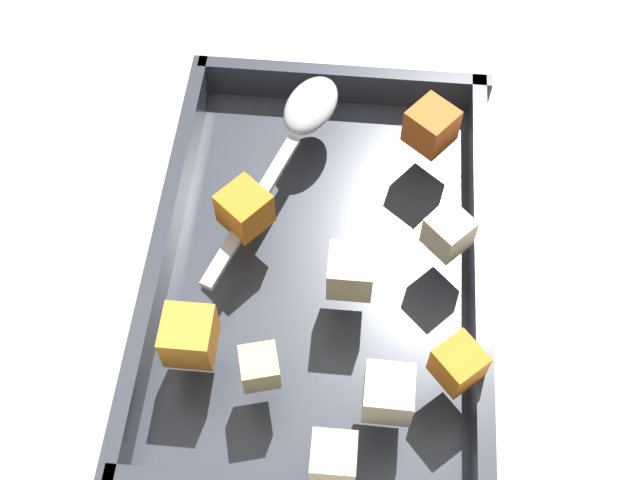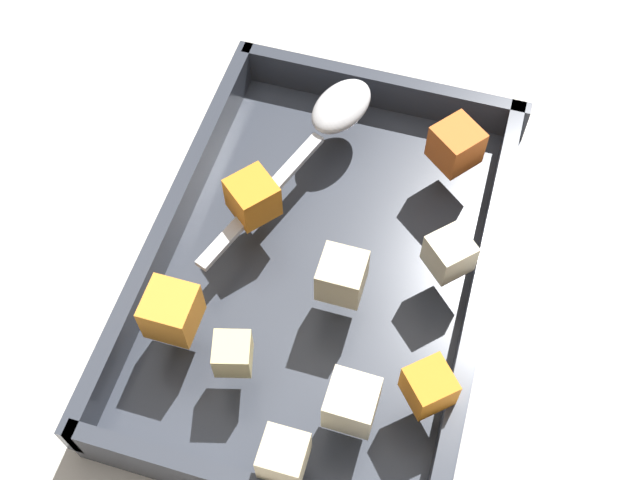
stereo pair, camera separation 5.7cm
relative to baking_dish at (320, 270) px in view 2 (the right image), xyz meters
The scene contains 12 objects.
ground_plane 0.02m from the baking_dish, 140.40° to the left, with size 4.00×4.00×0.00m, color beige.
baking_dish is the anchor object (origin of this frame).
carrot_chunk_heap_side 0.13m from the baking_dish, 42.72° to the right, with size 0.03×0.03×0.03m, color orange.
carrot_chunk_mid_right 0.08m from the baking_dish, 107.59° to the right, with size 0.03×0.03×0.03m, color orange.
carrot_chunk_corner_ne 0.14m from the baking_dish, 144.25° to the left, with size 0.03×0.03×0.03m, color orange.
carrot_chunk_heap_top 0.14m from the baking_dish, 48.13° to the left, with size 0.03×0.03×0.03m, color orange.
potato_chunk_near_right 0.17m from the baking_dish, ahead, with size 0.03×0.03×0.03m, color beige.
potato_chunk_back_center 0.12m from the baking_dish, 16.69° to the right, with size 0.02×0.02×0.02m, color #E0CC89.
potato_chunk_center 0.11m from the baking_dish, 97.70° to the left, with size 0.03×0.03×0.03m, color beige.
potato_chunk_corner_nw 0.06m from the baking_dish, 41.46° to the left, with size 0.03×0.03×0.03m, color beige.
potato_chunk_near_left 0.14m from the baking_dish, 25.47° to the left, with size 0.03×0.03×0.03m, color beige.
serving_spoon 0.12m from the baking_dish, 168.38° to the right, with size 0.20×0.09×0.02m.
Camera 2 is at (0.29, 0.08, 0.55)m, focal length 44.19 mm.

